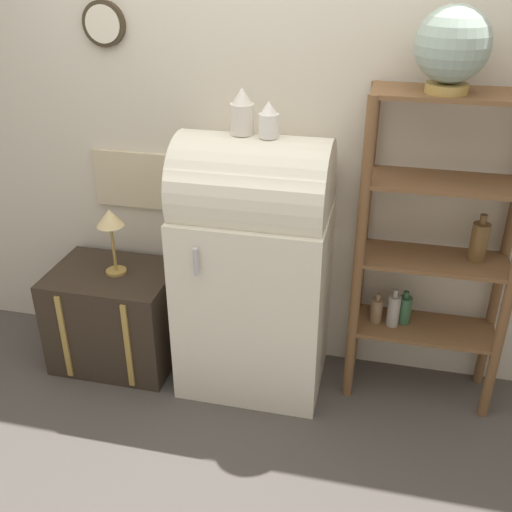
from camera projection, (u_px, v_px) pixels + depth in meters
ground_plane at (242, 408)px, 3.12m from camera, size 12.00×12.00×0.00m
wall_back at (267, 123)px, 2.99m from camera, size 7.00×0.09×2.70m
refrigerator at (254, 265)px, 3.03m from camera, size 0.74×0.59×1.37m
suitcase_trunk at (116, 316)px, 3.37m from camera, size 0.66×0.51×0.57m
shelf_unit at (435, 244)px, 2.86m from camera, size 0.74×0.32×1.59m
globe at (453, 46)px, 2.41m from camera, size 0.31×0.31×0.35m
vase_left at (242, 112)px, 2.69m from camera, size 0.11×0.11×0.21m
vase_center at (269, 120)px, 2.65m from camera, size 0.09×0.09×0.16m
desk_lamp at (110, 224)px, 3.10m from camera, size 0.15×0.15×0.37m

